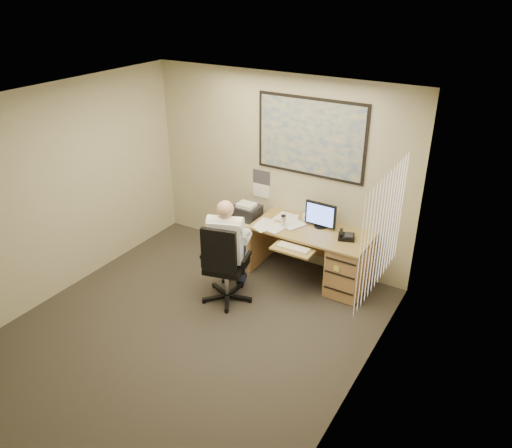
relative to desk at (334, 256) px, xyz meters
The scene contains 8 objects.
room_shell 2.36m from the desk, 119.14° to the right, with size 4.00×4.50×2.70m.
desk is the anchor object (origin of this frame).
world_map 1.61m from the desk, 150.53° to the left, with size 1.56×0.03×1.06m, color #1E4C93.
wall_calendar 1.52m from the desk, 165.73° to the left, with size 0.28×0.01×0.42m, color white.
window_blinds 1.81m from the desk, 50.27° to the right, with size 0.06×1.40×1.30m, color white, non-canonical shape.
filing_cabinet 1.40m from the desk, behind, with size 0.46×0.55×0.88m.
office_chair 1.52m from the desk, 134.26° to the right, with size 0.82×0.82×1.13m.
person 1.47m from the desk, 136.14° to the right, with size 0.57×0.81×1.39m, color white, non-canonical shape.
Camera 1 is at (3.13, -3.61, 3.83)m, focal length 35.00 mm.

